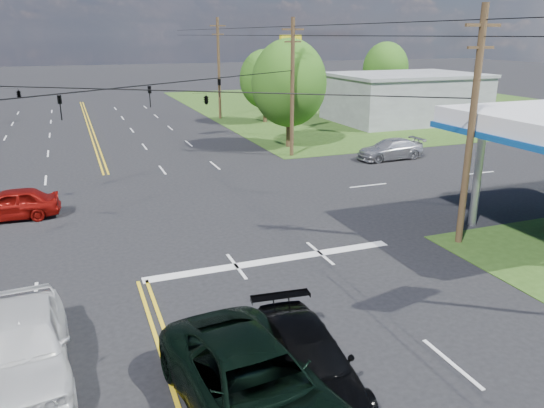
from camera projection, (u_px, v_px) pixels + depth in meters
name	position (u px, v px, depth m)	size (l,w,h in m)	color
ground	(119.00, 214.00, 25.93)	(280.00, 280.00, 0.00)	black
grass_ne	(381.00, 105.00, 66.34)	(46.00, 48.00, 0.03)	#284516
stop_bar	(273.00, 261.00, 20.53)	(10.00, 0.50, 0.02)	silver
retail_ne	(404.00, 99.00, 53.29)	(14.00, 10.00, 4.40)	slate
pole_se	(472.00, 126.00, 20.88)	(1.60, 0.28, 9.50)	#432F1C
pole_ne	(292.00, 86.00, 36.88)	(1.60, 0.28, 9.50)	#432F1C
pole_right_far	(219.00, 68.00, 53.69)	(1.60, 0.28, 10.00)	#432F1C
span_wire_signals	(108.00, 89.00, 24.10)	(26.00, 18.00, 1.13)	black
power_lines	(106.00, 28.00, 21.53)	(26.04, 100.00, 0.64)	black
tree_right_a	(289.00, 83.00, 39.90)	(5.70, 5.70, 8.18)	#432F1C
tree_right_b	(265.00, 79.00, 51.62)	(4.94, 4.94, 7.09)	#432F1C
tree_far_r	(385.00, 68.00, 62.83)	(5.32, 5.32, 7.63)	#432F1C
pickup_dkgreen	(254.00, 386.00, 11.84)	(2.88, 6.25, 1.74)	black
suv_black	(307.00, 361.00, 12.99)	(2.03, 4.98, 1.45)	black
pickup_white	(23.00, 345.00, 13.33)	(2.18, 5.41, 1.84)	silver
sedan_red	(11.00, 204.00, 24.95)	(1.75, 4.36, 1.49)	maroon
sedan_far	(390.00, 149.00, 37.10)	(1.98, 4.86, 1.41)	#A5A6AA
polesign_ne	(290.00, 57.00, 43.91)	(2.23, 1.08, 8.37)	#A5A5AA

